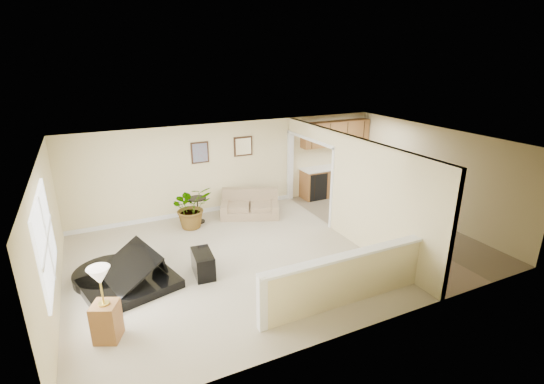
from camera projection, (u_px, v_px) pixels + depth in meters
name	position (u px, v px, depth m)	size (l,w,h in m)	color
floor	(281.00, 250.00, 9.01)	(9.00, 9.00, 0.00)	tan
back_wall	(233.00, 166.00, 11.15)	(9.00, 0.04, 2.50)	beige
front_wall	(369.00, 261.00, 6.04)	(9.00, 0.04, 2.50)	beige
left_wall	(48.00, 239.00, 6.76)	(0.04, 6.00, 2.50)	beige
right_wall	(433.00, 174.00, 10.43)	(0.04, 6.00, 2.50)	beige
ceiling	(282.00, 143.00, 8.18)	(9.00, 6.00, 0.04)	silver
kitchen_vinyl	(388.00, 226.00, 10.29)	(2.70, 6.00, 0.01)	tan
interior_partition	(343.00, 186.00, 9.55)	(0.18, 5.99, 2.50)	beige
pony_half_wall	(344.00, 279.00, 6.91)	(3.42, 0.22, 1.00)	beige
left_window	(45.00, 240.00, 6.28)	(0.05, 2.15, 1.45)	white
wall_art_left	(200.00, 153.00, 10.57)	(0.48, 0.04, 0.58)	#352013
wall_mirror	(243.00, 146.00, 11.06)	(0.55, 0.04, 0.55)	#352013
kitchen_cabinets	(332.00, 168.00, 12.35)	(2.36, 0.65, 2.33)	brown
piano	(123.00, 255.00, 7.48)	(2.18, 2.19, 1.53)	black
piano_bench	(203.00, 264.00, 7.96)	(0.37, 0.73, 0.49)	black
loveseat	(249.00, 203.00, 10.91)	(1.91, 1.47, 0.90)	tan
accent_table	(198.00, 207.00, 10.40)	(0.47, 0.47, 0.69)	black
palm_plant	(191.00, 207.00, 10.06)	(1.09, 0.97, 1.12)	black
small_plant	(272.00, 201.00, 11.42)	(0.29, 0.29, 0.52)	black
lamp_stand	(105.00, 310.00, 6.04)	(0.49, 0.49, 1.27)	brown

